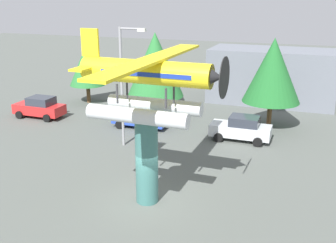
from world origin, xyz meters
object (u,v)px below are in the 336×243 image
at_px(floatplane_monument, 148,83).
at_px(tree_center_back, 273,70).
at_px(display_pedestal, 147,160).
at_px(car_mid_blue, 141,116).
at_px(storefront_building, 272,76).
at_px(tree_east, 155,65).
at_px(tree_west, 87,66).
at_px(streetlight_primary, 124,79).
at_px(car_far_silver, 241,128).
at_px(car_near_red, 40,107).

distance_m(floatplane_monument, tree_center_back, 14.68).
relative_size(display_pedestal, tree_center_back, 0.64).
distance_m(car_mid_blue, storefront_building, 14.24).
relative_size(car_mid_blue, tree_east, 0.61).
distance_m(floatplane_monument, tree_east, 15.62).
bearing_deg(tree_west, storefront_building, 21.07).
relative_size(streetlight_primary, tree_west, 1.48).
distance_m(car_far_silver, tree_east, 9.71).
xyz_separation_m(tree_west, tree_center_back, (16.93, -1.80, 0.92)).
height_order(car_far_silver, tree_center_back, tree_center_back).
xyz_separation_m(car_far_silver, storefront_building, (0.64, 11.63, 1.61)).
bearing_deg(car_near_red, car_mid_blue, -176.92).
distance_m(car_near_red, storefront_building, 21.09).
xyz_separation_m(car_near_red, car_far_silver, (16.72, 0.24, 0.00)).
bearing_deg(car_far_silver, tree_east, -27.05).
distance_m(car_mid_blue, tree_center_back, 10.46).
relative_size(car_far_silver, tree_east, 0.61).
relative_size(floatplane_monument, storefront_building, 0.91).
distance_m(display_pedestal, storefront_building, 22.27).
relative_size(floatplane_monument, car_mid_blue, 2.48).
xyz_separation_m(floatplane_monument, car_mid_blue, (-5.12, 10.62, -5.15)).
relative_size(car_mid_blue, storefront_building, 0.37).
bearing_deg(streetlight_primary, car_far_silver, 27.35).
xyz_separation_m(floatplane_monument, tree_east, (-5.47, 14.52, -1.80)).
xyz_separation_m(floatplane_monument, tree_west, (-12.81, 15.80, -2.51)).
height_order(display_pedestal, car_near_red, display_pedestal).
bearing_deg(tree_east, car_far_silver, -27.05).
distance_m(streetlight_primary, storefront_building, 17.32).
distance_m(car_mid_blue, tree_east, 5.15).
height_order(car_near_red, car_mid_blue, same).
xyz_separation_m(tree_east, tree_center_back, (9.59, -0.52, 0.21)).
xyz_separation_m(streetlight_primary, tree_west, (-8.31, 9.12, -1.07)).
height_order(car_mid_blue, streetlight_primary, streetlight_primary).
height_order(tree_west, tree_center_back, tree_center_back).
xyz_separation_m(car_near_red, streetlight_primary, (9.57, -3.46, 3.71)).
height_order(storefront_building, tree_east, tree_east).
bearing_deg(car_mid_blue, tree_east, -84.81).
relative_size(car_far_silver, tree_center_back, 0.61).
bearing_deg(tree_center_back, car_far_silver, -112.17).
distance_m(display_pedestal, car_mid_blue, 11.80).
bearing_deg(car_near_red, streetlight_primary, 160.14).
height_order(display_pedestal, streetlight_primary, streetlight_primary).
bearing_deg(display_pedestal, floatplane_monument, -1.06).
bearing_deg(floatplane_monument, tree_west, 130.09).
bearing_deg(tree_east, car_near_red, -153.00).
height_order(display_pedestal, tree_west, tree_west).
bearing_deg(tree_west, floatplane_monument, -50.97).
xyz_separation_m(display_pedestal, storefront_building, (3.42, 22.00, 0.31)).
xyz_separation_m(car_near_red, tree_center_back, (18.20, 3.87, 3.55)).
height_order(car_mid_blue, tree_west, tree_west).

